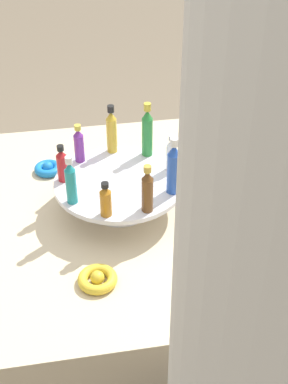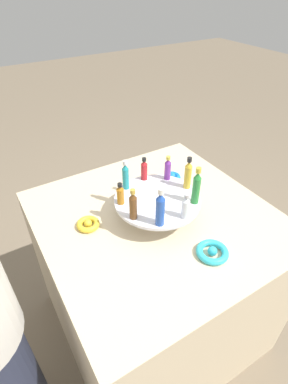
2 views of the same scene
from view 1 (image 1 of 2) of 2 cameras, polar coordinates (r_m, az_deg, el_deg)
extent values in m
plane|color=#756651|center=(1.99, -1.91, -19.77)|extent=(12.00, 12.00, 0.00)
cube|color=beige|center=(1.68, -2.18, -12.30)|extent=(0.91, 0.91, 0.78)
cylinder|color=silver|center=(1.41, -2.55, -1.56)|extent=(0.16, 0.16, 0.01)
cylinder|color=silver|center=(1.39, -2.59, -0.28)|extent=(0.08, 0.08, 0.07)
cylinder|color=silver|center=(1.36, -2.64, 1.08)|extent=(0.33, 0.33, 0.01)
cylinder|color=gold|center=(1.45, -3.45, 6.05)|extent=(0.03, 0.03, 0.10)
cone|color=gold|center=(1.42, -3.53, 8.15)|extent=(0.03, 0.03, 0.02)
cylinder|color=black|center=(1.41, -3.56, 8.85)|extent=(0.02, 0.02, 0.02)
cylinder|color=#702D93|center=(1.42, -6.92, 4.66)|extent=(0.03, 0.03, 0.08)
cone|color=#702D93|center=(1.40, -7.06, 6.29)|extent=(0.03, 0.03, 0.02)
cylinder|color=gold|center=(1.39, -7.10, 6.84)|extent=(0.02, 0.02, 0.01)
cylinder|color=#B21E23|center=(1.35, -8.70, 2.54)|extent=(0.03, 0.03, 0.07)
cone|color=#B21E23|center=(1.33, -8.87, 4.12)|extent=(0.03, 0.03, 0.02)
cylinder|color=black|center=(1.32, -8.92, 4.65)|extent=(0.02, 0.02, 0.01)
cylinder|color=teal|center=(1.27, -7.77, 0.60)|extent=(0.03, 0.03, 0.09)
cone|color=teal|center=(1.24, -7.97, 2.68)|extent=(0.02, 0.02, 0.02)
cylinder|color=silver|center=(1.23, -8.04, 3.39)|extent=(0.02, 0.02, 0.02)
cylinder|color=#AD6B19|center=(1.23, -4.09, -1.23)|extent=(0.03, 0.03, 0.06)
cone|color=#AD6B19|center=(1.21, -4.17, 0.24)|extent=(0.03, 0.03, 0.01)
cylinder|color=black|center=(1.20, -4.20, 0.73)|extent=(0.02, 0.02, 0.01)
cylinder|color=brown|center=(1.23, 0.36, -0.31)|extent=(0.03, 0.03, 0.09)
cone|color=brown|center=(1.20, 0.37, 1.76)|extent=(0.03, 0.03, 0.02)
cylinder|color=#B79338|center=(1.19, 0.38, 2.47)|extent=(0.02, 0.02, 0.02)
cylinder|color=#234CAD|center=(1.29, 3.13, 2.01)|extent=(0.03, 0.03, 0.11)
cone|color=#234CAD|center=(1.25, 3.23, 4.50)|extent=(0.03, 0.03, 0.02)
cylinder|color=silver|center=(1.24, 3.26, 5.34)|extent=(0.02, 0.02, 0.02)
cylinder|color=silver|center=(1.38, 2.94, 3.67)|extent=(0.03, 0.03, 0.07)
cone|color=silver|center=(1.36, 3.00, 5.26)|extent=(0.03, 0.03, 0.02)
cylinder|color=#B2B2B7|center=(1.35, 3.02, 5.79)|extent=(0.02, 0.02, 0.01)
cylinder|color=#288438|center=(1.43, 0.35, 5.90)|extent=(0.03, 0.03, 0.11)
cone|color=#288438|center=(1.40, 0.36, 8.27)|extent=(0.03, 0.03, 0.02)
cylinder|color=gold|center=(1.39, 0.36, 9.06)|extent=(0.02, 0.02, 0.02)
torus|color=#2DB7CC|center=(1.50, 7.39, 1.02)|extent=(0.11, 0.11, 0.02)
sphere|color=#2DB7CC|center=(1.49, 7.40, 1.18)|extent=(0.03, 0.03, 0.03)
torus|color=blue|center=(1.57, -10.19, 2.49)|extent=(0.08, 0.08, 0.02)
sphere|color=blue|center=(1.57, -10.21, 2.62)|extent=(0.03, 0.03, 0.03)
torus|color=gold|center=(1.21, -4.98, -9.24)|extent=(0.09, 0.09, 0.02)
sphere|color=gold|center=(1.20, -4.99, -9.09)|extent=(0.03, 0.03, 0.03)
camera|label=2|loc=(1.06, 50.36, 21.33)|focal=28.00mm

